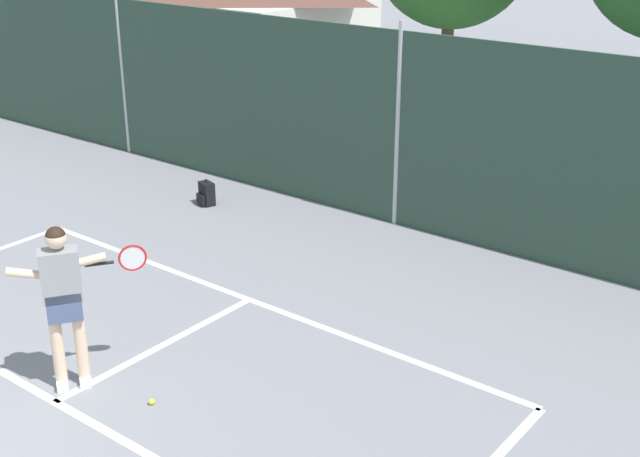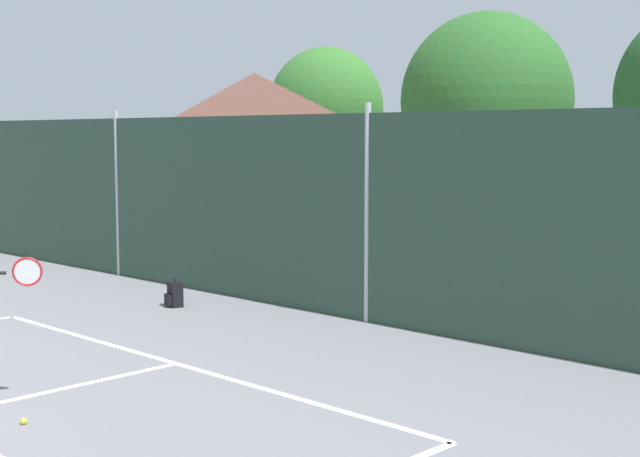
# 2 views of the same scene
# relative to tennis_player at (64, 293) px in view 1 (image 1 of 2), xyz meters

# --- Properties ---
(chainlink_fence) EXTENTS (26.09, 0.09, 3.22)m
(chainlink_fence) POSITION_rel_tennis_player_xyz_m (0.11, 6.18, 0.43)
(chainlink_fence) COLOR #284233
(chainlink_fence) RESTS_ON ground
(clubhouse_building) EXTENTS (5.78, 4.73, 4.21)m
(clubhouse_building) POSITION_rel_tennis_player_xyz_m (-7.42, 10.68, 1.07)
(clubhouse_building) COLOR silver
(clubhouse_building) RESTS_ON ground
(tennis_player) EXTENTS (0.77, 1.28, 1.85)m
(tennis_player) POSITION_rel_tennis_player_xyz_m (0.00, 0.00, 0.00)
(tennis_player) COLOR silver
(tennis_player) RESTS_ON ground
(tennis_ball) EXTENTS (0.07, 0.07, 0.07)m
(tennis_ball) POSITION_rel_tennis_player_xyz_m (0.95, 0.25, -1.08)
(tennis_ball) COLOR #CCE033
(tennis_ball) RESTS_ON ground
(backpack_black) EXTENTS (0.32, 0.30, 0.46)m
(backpack_black) POSITION_rel_tennis_player_xyz_m (-2.89, 4.91, -0.92)
(backpack_black) COLOR black
(backpack_black) RESTS_ON ground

